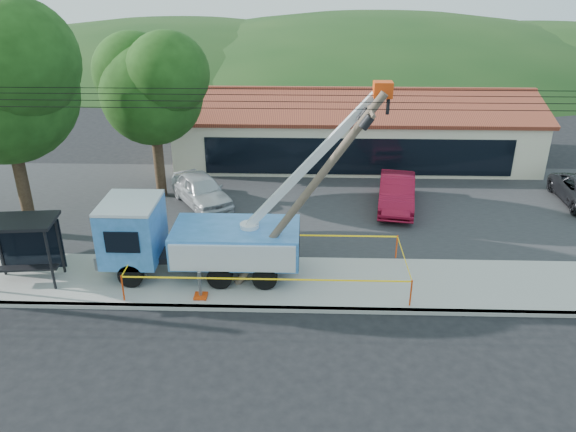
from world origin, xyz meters
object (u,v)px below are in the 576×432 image
Objects in this scene: utility_truck at (195,236)px; leaning_pole at (313,186)px; bus_shelter at (22,235)px; car_silver at (202,206)px; car_red at (395,209)px.

utility_truck reaches higher than leaning_pole.
bus_shelter is at bearing 179.84° from leaning_pole.
utility_truck is at bearing 170.61° from leaning_pole.
utility_truck is 1.43× the size of leaning_pole.
car_red reaches higher than car_silver.
bus_shelter reaches higher than car_silver.
bus_shelter is 0.62× the size of car_silver.
utility_truck is at bearing -133.47° from car_red.
utility_truck reaches higher than car_silver.
leaning_pole is 10.77m from car_silver.
car_red is at bearing 37.93° from utility_truck.
utility_truck is 2.21× the size of car_red.
leaning_pole reaches higher than car_silver.
leaning_pole is 10.09m from car_red.
leaning_pole reaches higher than bus_shelter.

